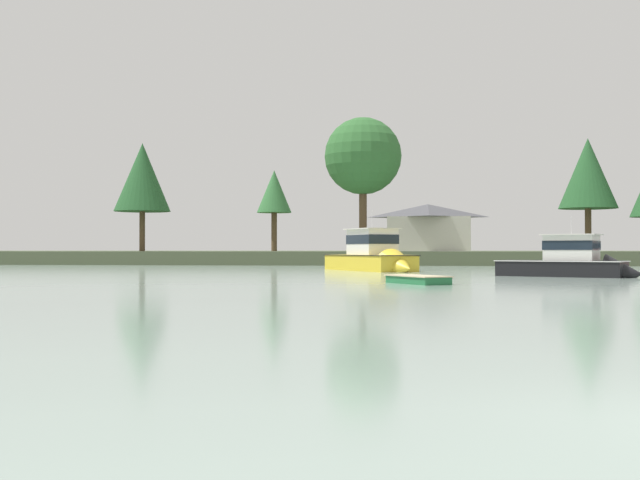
# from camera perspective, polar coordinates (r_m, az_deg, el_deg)

# --- Properties ---
(far_shore_bank) EXTENTS (205.79, 45.35, 1.34)m
(far_shore_bank) POSITION_cam_1_polar(r_m,az_deg,el_deg) (95.37, 7.82, -1.21)
(far_shore_bank) COLOR #4C563D
(far_shore_bank) RESTS_ON ground
(cruiser_black) EXTENTS (8.10, 5.64, 4.28)m
(cruiser_black) POSITION_cam_1_polar(r_m,az_deg,el_deg) (45.69, 18.34, -1.86)
(cruiser_black) COLOR black
(cruiser_black) RESTS_ON ground
(dinghy_green) EXTENTS (3.07, 3.71, 0.51)m
(dinghy_green) POSITION_cam_1_polar(r_m,az_deg,el_deg) (34.90, 7.21, -3.00)
(dinghy_green) COLOR #236B3D
(dinghy_green) RESTS_ON ground
(cruiser_yellow) EXTENTS (7.69, 10.46, 5.47)m
(cruiser_yellow) POSITION_cam_1_polar(r_m,az_deg,el_deg) (55.28, 4.13, -1.53)
(cruiser_yellow) COLOR gold
(cruiser_yellow) RESTS_ON ground
(shore_tree_left) EXTENTS (3.90, 3.90, 9.08)m
(shore_tree_left) POSITION_cam_1_polar(r_m,az_deg,el_deg) (87.06, -3.40, 3.51)
(shore_tree_left) COLOR brown
(shore_tree_left) RESTS_ON far_shore_bank
(shore_tree_inland_c) EXTENTS (5.94, 5.94, 11.66)m
(shore_tree_inland_c) POSITION_cam_1_polar(r_m,az_deg,el_deg) (84.46, 19.13, 4.63)
(shore_tree_inland_c) COLOR brown
(shore_tree_inland_c) RESTS_ON far_shore_bank
(shore_tree_inland_a) EXTENTS (7.78, 7.78, 13.52)m
(shore_tree_inland_a) POSITION_cam_1_polar(r_m,az_deg,el_deg) (78.64, 3.18, 6.16)
(shore_tree_inland_a) COLOR brown
(shore_tree_inland_a) RESTS_ON far_shore_bank
(shore_tree_far_right) EXTENTS (5.95, 5.95, 11.50)m
(shore_tree_far_right) POSITION_cam_1_polar(r_m,az_deg,el_deg) (84.50, -12.95, 4.50)
(shore_tree_far_right) COLOR brown
(shore_tree_far_right) RESTS_ON far_shore_bank
(cottage_eastern) EXTENTS (9.84, 6.60, 5.32)m
(cottage_eastern) POSITION_cam_1_polar(r_m,az_deg,el_deg) (88.59, 7.94, 0.96)
(cottage_eastern) COLOR silver
(cottage_eastern) RESTS_ON far_shore_bank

